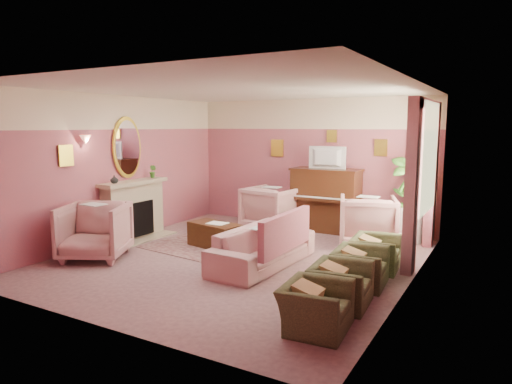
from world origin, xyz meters
The scene contains 48 objects.
floor centered at (0.00, 0.00, 0.00)m, with size 5.50×6.00×0.01m, color #866063.
ceiling centered at (0.00, 0.00, 2.80)m, with size 5.50×6.00×0.01m, color beige.
wall_back centered at (0.00, 3.00, 1.40)m, with size 5.50×0.02×2.80m, color #874E63.
wall_front centered at (0.00, -3.00, 1.40)m, with size 5.50×0.02×2.80m, color #874E63.
wall_left centered at (-2.75, 0.00, 1.40)m, with size 0.02×6.00×2.80m, color #874E63.
wall_right centered at (2.75, 0.00, 1.40)m, with size 0.02×6.00×2.80m, color #874E63.
picture_rail_band centered at (0.00, 2.99, 2.47)m, with size 5.50×0.01×0.65m, color beige.
stripe_panel centered at (2.73, 1.30, 1.07)m, with size 0.01×3.00×2.15m, color #A2B494.
fireplace_surround centered at (-2.59, 0.20, 0.55)m, with size 0.30×1.40×1.10m, color tan.
fireplace_inset centered at (-2.49, 0.20, 0.40)m, with size 0.18×0.72×0.68m, color black.
fire_ember centered at (-2.45, 0.20, 0.22)m, with size 0.06×0.54×0.10m, color #FF3D0E.
mantel_shelf centered at (-2.56, 0.20, 1.12)m, with size 0.40×1.55×0.07m, color tan.
hearth centered at (-2.39, 0.20, 0.01)m, with size 0.55×1.50×0.02m, color tan.
mirror_frame centered at (-2.70, 0.20, 1.80)m, with size 0.04×0.72×1.20m, color gold.
mirror_glass centered at (-2.67, 0.20, 1.80)m, with size 0.01×0.60×1.06m, color white.
sconce_shade centered at (-2.62, -0.85, 1.98)m, with size 0.20×0.20×0.16m, color #FAA07B.
piano centered at (0.50, 2.68, 0.65)m, with size 1.40×0.60×1.30m, color #3E1F0F.
piano_keyshelf centered at (0.50, 2.33, 0.72)m, with size 1.30×0.12×0.06m, color #3E1F0F.
piano_keys centered at (0.50, 2.33, 0.76)m, with size 1.20×0.08×0.02m, color white.
piano_top centered at (0.50, 2.68, 1.31)m, with size 1.45×0.65×0.04m, color #3E1F0F.
television centered at (0.50, 2.63, 1.60)m, with size 0.80×0.12×0.48m, color black.
print_back_left centered at (-0.80, 2.96, 1.72)m, with size 0.30×0.03×0.38m, color gold.
print_back_right centered at (1.55, 2.96, 1.78)m, with size 0.26×0.03×0.34m, color gold.
print_back_mid centered at (0.50, 2.96, 2.00)m, with size 0.22×0.03×0.26m, color gold.
print_left_wall centered at (-2.71, -1.20, 1.72)m, with size 0.03×0.28×0.36m, color gold.
window_blind centered at (2.70, 1.55, 1.70)m, with size 0.03×1.40×1.80m, color beige.
curtain_left centered at (2.62, 0.63, 1.30)m, with size 0.16×0.34×2.60m, color #A95462.
curtain_right centered at (2.62, 2.47, 1.30)m, with size 0.16×0.34×2.60m, color #A95462.
pelmet centered at (2.62, 1.55, 2.56)m, with size 0.16×2.20×0.16m, color #A95462.
mantel_plant centered at (-2.55, 0.75, 1.29)m, with size 0.16×0.16×0.28m, color #3A7924.
mantel_vase centered at (-2.55, -0.30, 1.23)m, with size 0.16×0.16×0.16m, color beige.
area_rug centered at (-0.71, 0.43, 0.01)m, with size 2.50×1.80×0.01m, color #855B58.
coffee_table centered at (-0.78, 0.41, 0.23)m, with size 1.00×0.50×0.45m, color #3A200D.
table_paper centered at (-0.73, 0.41, 0.46)m, with size 0.35×0.28×0.01m, color white.
sofa centered at (0.53, -0.15, 0.43)m, with size 0.70×2.11×0.85m, color tan.
sofa_throw centered at (0.93, -0.15, 0.60)m, with size 0.11×1.60×0.58m, color #A95462.
floral_armchair_left centered at (-0.54, 2.18, 0.52)m, with size 1.00×1.00×1.04m, color tan.
floral_armchair_right centered at (1.63, 1.87, 0.52)m, with size 1.00×1.00×1.04m, color tan.
floral_armchair_front centered at (-2.12, -1.19, 0.52)m, with size 1.00×1.00×1.04m, color tan.
olive_chair_a centered at (2.14, -1.89, 0.34)m, with size 0.56×0.80×0.69m, color #474D2B.
olive_chair_b centered at (2.14, -1.07, 0.34)m, with size 0.56×0.80×0.69m, color #474D2B.
olive_chair_c centered at (2.14, -0.25, 0.34)m, with size 0.56×0.80×0.69m, color #474D2B.
olive_chair_d centered at (2.14, 0.57, 0.34)m, with size 0.56×0.80×0.69m, color #474D2B.
side_table centered at (2.23, 2.55, 0.35)m, with size 0.52×0.52×0.70m, color silver.
side_plant_big centered at (2.23, 2.55, 0.87)m, with size 0.30×0.30×0.34m, color #3A7924.
side_plant_small centered at (2.35, 2.45, 0.84)m, with size 0.16×0.16×0.28m, color #3A7924.
palm_pot centered at (2.24, 2.49, 0.17)m, with size 0.34×0.34×0.34m, color #AA5845.
palm_plant centered at (2.24, 2.49, 1.06)m, with size 0.76×0.76×1.44m, color #3A7924.
Camera 1 is at (3.90, -6.34, 2.22)m, focal length 32.00 mm.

